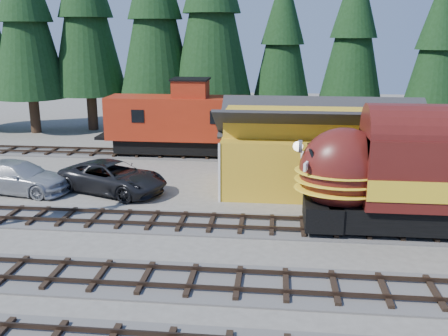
# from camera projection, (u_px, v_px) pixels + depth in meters

# --- Properties ---
(ground) EXTENTS (120.00, 120.00, 0.00)m
(ground) POSITION_uv_depth(u_px,v_px,m) (344.00, 267.00, 20.41)
(ground) COLOR #6B665B
(ground) RESTS_ON ground
(track_spur) EXTENTS (32.00, 3.20, 0.33)m
(track_spur) POSITION_uv_depth(u_px,v_px,m) (183.00, 155.00, 38.66)
(track_spur) COLOR #4C4947
(track_spur) RESTS_ON ground
(depot) EXTENTS (12.80, 7.00, 5.30)m
(depot) POSITION_uv_depth(u_px,v_px,m) (325.00, 142.00, 29.69)
(depot) COLOR orange
(depot) RESTS_ON ground
(conifer_backdrop) EXTENTS (81.30, 20.45, 17.59)m
(conifer_backdrop) POSITION_uv_depth(u_px,v_px,m) (291.00, 20.00, 42.74)
(conifer_backdrop) COLOR black
(conifer_backdrop) RESTS_ON ground
(caboose) EXTENTS (10.60, 3.07, 5.51)m
(caboose) POSITION_uv_depth(u_px,v_px,m) (178.00, 121.00, 38.00)
(caboose) COLOR black
(caboose) RESTS_ON ground
(pickup_truck_a) EXTENTS (7.34, 5.28, 1.86)m
(pickup_truck_a) POSITION_uv_depth(u_px,v_px,m) (113.00, 177.00, 29.70)
(pickup_truck_a) COLOR black
(pickup_truck_a) RESTS_ON ground
(pickup_truck_b) EXTENTS (6.73, 3.48, 1.87)m
(pickup_truck_b) POSITION_uv_depth(u_px,v_px,m) (18.00, 177.00, 29.70)
(pickup_truck_b) COLOR #A7AAAE
(pickup_truck_b) RESTS_ON ground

